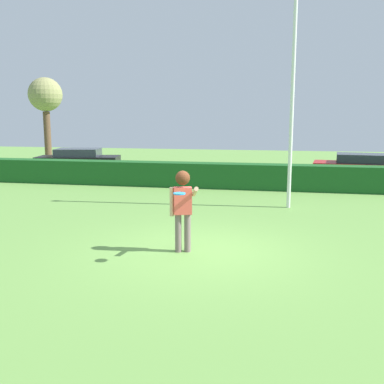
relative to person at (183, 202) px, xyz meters
The scene contains 8 objects.
ground_plane 1.17m from the person, 17.24° to the left, with size 60.00×60.00×0.00m, color #659644.
person is the anchor object (origin of this frame).
frisbee 0.88m from the person, 81.89° to the right, with size 0.24×0.24×0.03m.
lamppost 6.41m from the person, 66.51° to the left, with size 0.24×0.24×7.07m.
hedge_row 8.89m from the person, 87.77° to the left, with size 28.01×0.90×1.02m, color #1A531F.
parked_car_black 15.12m from the person, 123.94° to the left, with size 4.45×2.49×1.25m.
parked_car_red 13.22m from the person, 64.82° to the left, with size 4.37×2.21×1.25m.
birch_tree 22.05m from the person, 126.46° to the left, with size 2.16×2.16×5.39m.
Camera 1 is at (1.67, -9.12, 2.90)m, focal length 41.30 mm.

